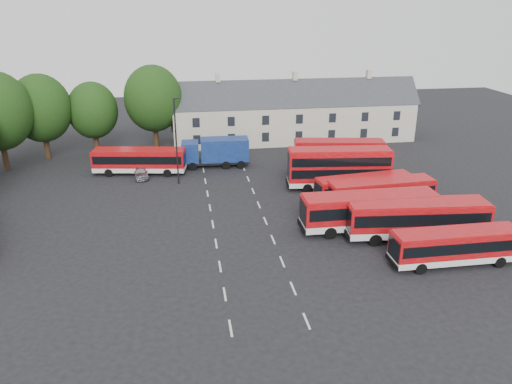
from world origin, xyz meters
TOP-DOWN VIEW (x-y plane):
  - ground at (0.00, 0.00)m, footprint 140.00×140.00m
  - lane_markings at (2.50, 2.00)m, footprint 5.15×33.80m
  - treeline at (-20.74, 19.36)m, footprint 29.92×32.59m
  - terrace_houses at (14.00, 30.00)m, footprint 35.70×7.13m
  - bus_row_a at (18.37, -8.40)m, footprint 10.29×2.41m
  - bus_row_b at (17.39, -3.56)m, footprint 12.44×3.84m
  - bus_row_c at (13.92, -1.34)m, footprint 12.31×2.91m
  - bus_row_d at (16.85, 3.20)m, footprint 10.86×3.18m
  - bus_row_e at (15.77, 4.99)m, footprint 10.38×3.48m
  - bus_dd_south at (14.45, 9.43)m, footprint 11.37×3.74m
  - bus_dd_north at (15.78, 13.73)m, footprint 10.75×4.07m
  - bus_north at (-7.59, 17.78)m, footprint 11.12×4.15m
  - box_truck at (1.72, 19.18)m, footprint 8.31×2.86m
  - silver_car at (-7.43, 16.45)m, footprint 2.10×4.06m
  - lamppost at (-3.04, 13.59)m, footprint 0.68×0.30m

SIDE VIEW (x-z plane):
  - ground at x=0.00m, z-range 0.00..0.00m
  - lane_markings at x=2.50m, z-range 0.00..0.01m
  - silver_car at x=-7.43m, z-range 0.00..1.32m
  - bus_row_e at x=15.77m, z-range 0.29..3.17m
  - bus_row_a at x=18.37m, z-range 0.29..3.20m
  - bus_row_d at x=16.85m, z-range 0.31..3.34m
  - bus_north at x=-7.59m, z-range 0.31..3.38m
  - box_truck at x=1.72m, z-range 0.22..3.82m
  - bus_row_b at x=17.39m, z-range 0.35..3.81m
  - bus_row_c at x=13.92m, z-range 0.35..3.83m
  - bus_dd_north at x=15.78m, z-range 0.30..4.60m
  - bus_dd_south at x=14.45m, z-range 0.32..4.89m
  - terrace_houses at x=14.00m, z-range -1.17..8.89m
  - lamppost at x=-3.04m, z-range 0.33..10.16m
  - treeline at x=-20.74m, z-range 0.68..12.69m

